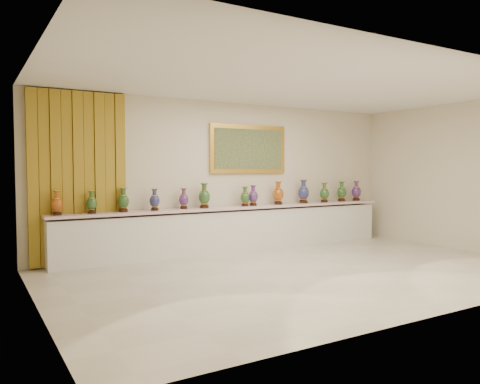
% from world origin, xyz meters
% --- Properties ---
extents(ground, '(8.00, 8.00, 0.00)m').
position_xyz_m(ground, '(0.00, 0.00, 0.00)').
color(ground, beige).
rests_on(ground, ground).
extents(room, '(8.00, 8.00, 8.00)m').
position_xyz_m(room, '(-2.48, 2.44, 1.59)').
color(room, beige).
rests_on(room, ground).
extents(counter, '(7.28, 0.48, 0.90)m').
position_xyz_m(counter, '(0.00, 2.27, 0.44)').
color(counter, white).
rests_on(counter, ground).
extents(vase_0, '(0.25, 0.25, 0.41)m').
position_xyz_m(vase_0, '(-3.41, 2.25, 1.08)').
color(vase_0, black).
rests_on(vase_0, counter).
extents(vase_1, '(0.22, 0.22, 0.39)m').
position_xyz_m(vase_1, '(-2.85, 2.26, 1.08)').
color(vase_1, black).
rests_on(vase_1, counter).
extents(vase_2, '(0.23, 0.23, 0.43)m').
position_xyz_m(vase_2, '(-2.30, 2.27, 1.09)').
color(vase_2, black).
rests_on(vase_2, counter).
extents(vase_3, '(0.20, 0.20, 0.40)m').
position_xyz_m(vase_3, '(-1.74, 2.23, 1.08)').
color(vase_3, black).
rests_on(vase_3, counter).
extents(vase_4, '(0.21, 0.21, 0.40)m').
position_xyz_m(vase_4, '(-1.14, 2.28, 1.08)').
color(vase_4, black).
rests_on(vase_4, counter).
extents(vase_5, '(0.29, 0.29, 0.49)m').
position_xyz_m(vase_5, '(-0.73, 2.25, 1.12)').
color(vase_5, black).
rests_on(vase_5, counter).
extents(vase_6, '(0.21, 0.21, 0.40)m').
position_xyz_m(vase_6, '(0.17, 2.21, 1.08)').
color(vase_6, black).
rests_on(vase_6, counter).
extents(vase_7, '(0.22, 0.22, 0.42)m').
position_xyz_m(vase_7, '(0.38, 2.24, 1.09)').
color(vase_7, black).
rests_on(vase_7, counter).
extents(vase_8, '(0.25, 0.25, 0.49)m').
position_xyz_m(vase_8, '(1.02, 2.25, 1.12)').
color(vase_8, black).
rests_on(vase_8, counter).
extents(vase_9, '(0.28, 0.28, 0.52)m').
position_xyz_m(vase_9, '(1.71, 2.27, 1.13)').
color(vase_9, black).
rests_on(vase_9, counter).
extents(vase_10, '(0.21, 0.21, 0.44)m').
position_xyz_m(vase_10, '(2.26, 2.21, 1.10)').
color(vase_10, black).
rests_on(vase_10, counter).
extents(vase_11, '(0.27, 0.27, 0.47)m').
position_xyz_m(vase_11, '(2.83, 2.27, 1.11)').
color(vase_11, black).
rests_on(vase_11, counter).
extents(vase_12, '(0.23, 0.23, 0.47)m').
position_xyz_m(vase_12, '(3.28, 2.26, 1.11)').
color(vase_12, black).
rests_on(vase_12, counter).
extents(label_card, '(0.10, 0.06, 0.00)m').
position_xyz_m(label_card, '(-1.27, 2.13, 0.90)').
color(label_card, white).
rests_on(label_card, counter).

